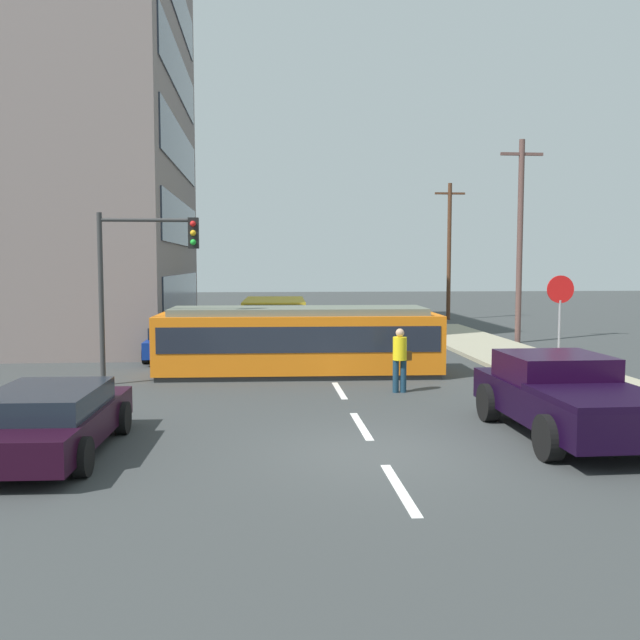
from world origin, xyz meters
name	(u,v)px	position (x,y,z in m)	size (l,w,h in m)	color
ground_plane	(325,368)	(0.00, 10.00, 0.00)	(120.00, 120.00, 0.00)	#363A3A
sidewalk_curb_right	(588,384)	(6.80, 6.00, 0.07)	(3.20, 36.00, 0.14)	#9D977D
lane_stripe_0	(400,489)	(0.00, -2.00, 0.01)	(0.16, 2.40, 0.01)	silver
lane_stripe_1	(361,426)	(0.00, 2.00, 0.01)	(0.16, 2.40, 0.01)	silver
lane_stripe_2	(339,390)	(0.00, 6.00, 0.01)	(0.16, 2.40, 0.01)	silver
lane_stripe_3	(314,350)	(0.00, 14.73, 0.01)	(0.16, 2.40, 0.01)	silver
lane_stripe_4	(305,334)	(0.00, 20.73, 0.01)	(0.16, 2.40, 0.01)	silver
streetcar_tram	(299,340)	(-0.93, 8.73, 1.05)	(8.46, 2.74, 2.04)	orange
city_bus	(274,318)	(-1.49, 17.33, 1.05)	(2.69, 5.39, 1.84)	gold
pedestrian_crossing	(400,356)	(1.54, 5.63, 0.94)	(0.51, 0.36, 1.67)	#173448
pickup_truck_parked	(565,396)	(3.78, 0.79, 0.80)	(2.33, 5.03, 1.55)	black
parked_sedan_near	(49,419)	(-5.75, 0.36, 0.63)	(2.20, 4.63, 1.19)	black
parked_sedan_mid	(177,341)	(-5.02, 12.69, 0.62)	(1.96, 4.34, 1.19)	navy
stop_sign	(560,306)	(6.15, 6.42, 2.19)	(0.76, 0.07, 2.88)	gray
traffic_light_mast	(141,264)	(-5.30, 7.39, 3.32)	(2.73, 0.33, 4.73)	#333333
utility_pole_mid	(520,238)	(8.79, 16.42, 4.42)	(1.80, 0.24, 8.48)	brown
utility_pole_far	(449,249)	(9.09, 28.51, 4.22)	(1.80, 0.24, 8.08)	brown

